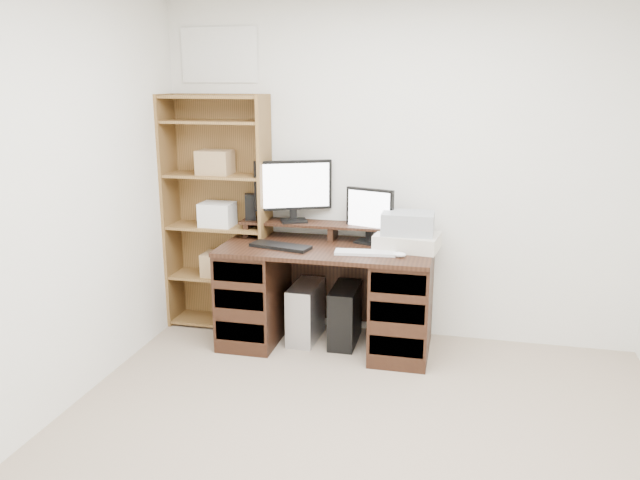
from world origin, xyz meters
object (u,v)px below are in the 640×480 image
(printer, at_px, (407,241))
(desk, at_px, (327,294))
(bookshelf, at_px, (219,211))
(monitor_small, at_px, (370,213))
(tower_black, at_px, (345,315))
(monitor_wide, at_px, (293,188))
(tower_silver, at_px, (306,312))

(printer, bearing_deg, desk, -166.40)
(printer, height_order, bookshelf, bookshelf)
(desk, distance_m, monitor_small, 0.66)
(monitor_small, bearing_deg, tower_black, -126.54)
(monitor_small, distance_m, printer, 0.35)
(printer, bearing_deg, monitor_small, 166.37)
(monitor_wide, relative_size, tower_silver, 1.26)
(tower_silver, xyz_separation_m, tower_black, (0.30, 0.01, 0.00))
(monitor_small, height_order, printer, monitor_small)
(monitor_wide, relative_size, printer, 1.25)
(monitor_wide, relative_size, bookshelf, 0.30)
(tower_silver, height_order, tower_black, same)
(tower_black, relative_size, bookshelf, 0.24)
(tower_silver, bearing_deg, monitor_small, 16.46)
(desk, bearing_deg, monitor_small, 32.09)
(monitor_small, relative_size, printer, 0.92)
(monitor_small, bearing_deg, printer, -3.13)
(desk, relative_size, tower_silver, 3.48)
(desk, relative_size, tower_black, 3.47)
(desk, height_order, tower_silver, desk)
(desk, height_order, monitor_small, monitor_small)
(tower_silver, bearing_deg, printer, 2.64)
(tower_silver, bearing_deg, bookshelf, 170.05)
(tower_silver, relative_size, bookshelf, 0.24)
(desk, xyz_separation_m, monitor_small, (0.28, 0.17, 0.58))
(desk, relative_size, monitor_wide, 2.77)
(printer, bearing_deg, tower_silver, -172.46)
(monitor_wide, relative_size, monitor_small, 1.36)
(monitor_small, distance_m, bookshelf, 1.18)
(monitor_wide, bearing_deg, tower_black, -43.55)
(monitor_small, relative_size, tower_silver, 0.93)
(monitor_small, relative_size, bookshelf, 0.22)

